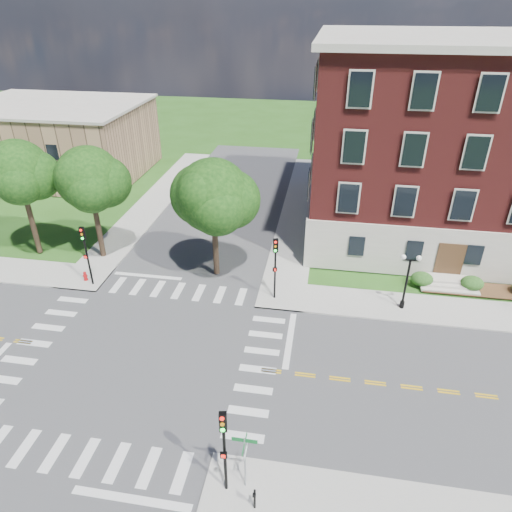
% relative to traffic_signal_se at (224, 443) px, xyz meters
% --- Properties ---
extents(ground, '(160.00, 160.00, 0.00)m').
position_rel_traffic_signal_se_xyz_m(ground, '(-7.02, 7.69, -3.19)').
color(ground, '#264F16').
rests_on(ground, ground).
extents(road_ew, '(90.00, 12.00, 0.01)m').
position_rel_traffic_signal_se_xyz_m(road_ew, '(-7.02, 7.69, -3.18)').
color(road_ew, '#3D3D3F').
rests_on(road_ew, ground).
extents(road_ns, '(12.00, 90.00, 0.01)m').
position_rel_traffic_signal_se_xyz_m(road_ns, '(-7.02, 7.69, -3.18)').
color(road_ns, '#3D3D3F').
rests_on(road_ns, ground).
extents(sidewalk_ne, '(34.00, 34.00, 0.12)m').
position_rel_traffic_signal_se_xyz_m(sidewalk_ne, '(8.35, 23.07, -3.13)').
color(sidewalk_ne, '#9E9B93').
rests_on(sidewalk_ne, ground).
extents(sidewalk_nw, '(34.00, 34.00, 0.12)m').
position_rel_traffic_signal_se_xyz_m(sidewalk_nw, '(-22.40, 23.07, -3.13)').
color(sidewalk_nw, '#9E9B93').
rests_on(sidewalk_nw, ground).
extents(crosswalk_east, '(2.20, 10.20, 0.02)m').
position_rel_traffic_signal_se_xyz_m(crosswalk_east, '(0.18, 7.69, -3.19)').
color(crosswalk_east, silver).
rests_on(crosswalk_east, ground).
extents(stop_bar_east, '(0.40, 5.50, 0.00)m').
position_rel_traffic_signal_se_xyz_m(stop_bar_east, '(1.78, 10.69, -3.19)').
color(stop_bar_east, silver).
rests_on(stop_bar_east, ground).
extents(main_building, '(30.60, 22.40, 16.50)m').
position_rel_traffic_signal_se_xyz_m(main_building, '(16.98, 29.69, 5.15)').
color(main_building, '#B5ADA0').
rests_on(main_building, ground).
extents(secondary_building, '(20.40, 15.40, 8.30)m').
position_rel_traffic_signal_se_xyz_m(secondary_building, '(-29.02, 37.69, 1.09)').
color(secondary_building, '#8D684E').
rests_on(secondary_building, ground).
extents(tree_b, '(4.93, 4.93, 9.69)m').
position_rel_traffic_signal_se_xyz_m(tree_b, '(-20.48, 18.49, 4.12)').
color(tree_b, '#312118').
rests_on(tree_b, ground).
extents(tree_c, '(4.99, 4.99, 9.35)m').
position_rel_traffic_signal_se_xyz_m(tree_c, '(-14.86, 18.86, 3.76)').
color(tree_c, '#312118').
rests_on(tree_c, ground).
extents(tree_d, '(5.45, 5.45, 9.29)m').
position_rel_traffic_signal_se_xyz_m(tree_d, '(-4.73, 17.69, 3.47)').
color(tree_d, '#312118').
rests_on(tree_d, ground).
extents(traffic_signal_se, '(0.35, 0.40, 4.80)m').
position_rel_traffic_signal_se_xyz_m(traffic_signal_se, '(0.00, 0.00, 0.00)').
color(traffic_signal_se, black).
rests_on(traffic_signal_se, ground).
extents(traffic_signal_ne, '(0.38, 0.46, 4.80)m').
position_rel_traffic_signal_se_xyz_m(traffic_signal_ne, '(0.22, 15.04, 0.00)').
color(traffic_signal_ne, black).
rests_on(traffic_signal_ne, ground).
extents(traffic_signal_nw, '(0.34, 0.37, 4.80)m').
position_rel_traffic_signal_se_xyz_m(traffic_signal_nw, '(-13.68, 14.57, 0.00)').
color(traffic_signal_nw, black).
rests_on(traffic_signal_nw, ground).
extents(twin_lamp_west, '(1.36, 0.36, 4.23)m').
position_rel_traffic_signal_se_xyz_m(twin_lamp_west, '(9.22, 15.31, -0.66)').
color(twin_lamp_west, black).
rests_on(twin_lamp_west, ground).
extents(street_sign_pole, '(1.10, 1.10, 3.10)m').
position_rel_traffic_signal_se_xyz_m(street_sign_pole, '(0.81, 0.30, -0.88)').
color(street_sign_pole, gray).
rests_on(street_sign_pole, ground).
extents(push_button_post, '(0.14, 0.21, 1.20)m').
position_rel_traffic_signal_se_xyz_m(push_button_post, '(1.39, -0.68, -2.39)').
color(push_button_post, black).
rests_on(push_button_post, ground).
extents(fire_hydrant, '(0.35, 0.35, 0.75)m').
position_rel_traffic_signal_se_xyz_m(fire_hydrant, '(-14.46, 15.01, -2.72)').
color(fire_hydrant, '#B40D10').
rests_on(fire_hydrant, ground).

